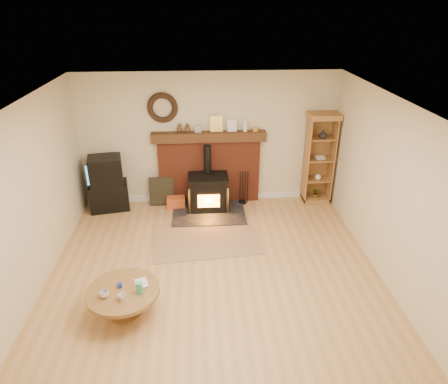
{
  "coord_description": "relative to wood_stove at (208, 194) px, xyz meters",
  "views": [
    {
      "loc": [
        -0.16,
        -4.71,
        3.78
      ],
      "look_at": [
        0.19,
        1.0,
        1.0
      ],
      "focal_mm": 32.0,
      "sensor_mm": 36.0,
      "label": 1
    }
  ],
  "objects": [
    {
      "name": "chimney_breast",
      "position": [
        0.04,
        0.4,
        0.46
      ],
      "size": [
        2.2,
        0.22,
        1.78
      ],
      "color": "brown",
      "rests_on": "ground"
    },
    {
      "name": "wood_stove",
      "position": [
        0.0,
        0.0,
        0.0
      ],
      "size": [
        1.4,
        1.0,
        1.27
      ],
      "color": "black",
      "rests_on": "ground"
    },
    {
      "name": "tv_unit",
      "position": [
        -1.96,
        0.2,
        0.17
      ],
      "size": [
        0.82,
        0.64,
        1.08
      ],
      "color": "black",
      "rests_on": "ground"
    },
    {
      "name": "ground",
      "position": [
        0.04,
        -2.27,
        -0.35
      ],
      "size": [
        5.5,
        5.5,
        0.0
      ],
      "primitive_type": "plane",
      "color": "#B5864B",
      "rests_on": "ground"
    },
    {
      "name": "firelog_box",
      "position": [
        -0.64,
        0.13,
        -0.23
      ],
      "size": [
        0.37,
        0.24,
        0.22
      ],
      "primitive_type": "cube",
      "rotation": [
        0.0,
        0.0,
        0.04
      ],
      "color": "orange",
      "rests_on": "ground"
    },
    {
      "name": "room_shell",
      "position": [
        0.02,
        -2.18,
        1.37
      ],
      "size": [
        5.02,
        5.52,
        2.61
      ],
      "color": "beige",
      "rests_on": "ground"
    },
    {
      "name": "fire_tools",
      "position": [
        0.71,
        0.23,
        -0.19
      ],
      "size": [
        0.19,
        0.16,
        0.7
      ],
      "color": "black",
      "rests_on": "ground"
    },
    {
      "name": "curio_cabinet",
      "position": [
        2.21,
        0.28,
        0.58
      ],
      "size": [
        0.59,
        0.43,
        1.84
      ],
      "color": "olive",
      "rests_on": "ground"
    },
    {
      "name": "leaning_painting",
      "position": [
        -0.93,
        0.28,
        -0.05
      ],
      "size": [
        0.49,
        0.13,
        0.58
      ],
      "primitive_type": "cube",
      "rotation": [
        -0.17,
        0.0,
        0.0
      ],
      "color": "black",
      "rests_on": "ground"
    },
    {
      "name": "coffee_table",
      "position": [
        -1.18,
        -2.85,
        -0.02
      ],
      "size": [
        0.95,
        0.95,
        0.56
      ],
      "color": "brown",
      "rests_on": "ground"
    },
    {
      "name": "area_rug",
      "position": [
        -0.08,
        -1.07,
        -0.34
      ],
      "size": [
        1.93,
        1.42,
        0.01
      ],
      "primitive_type": "cube",
      "rotation": [
        0.0,
        0.0,
        0.1
      ],
      "color": "brown",
      "rests_on": "ground"
    }
  ]
}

